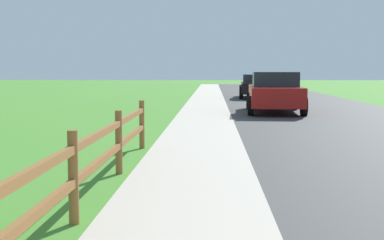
% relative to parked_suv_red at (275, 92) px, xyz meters
% --- Properties ---
extents(ground_plane, '(120.00, 120.00, 0.00)m').
position_rel_parked_suv_red_xyz_m(ground_plane, '(-1.73, 4.94, -0.78)').
color(ground_plane, '#47892E').
extents(road_asphalt, '(7.00, 66.00, 0.01)m').
position_rel_parked_suv_red_xyz_m(road_asphalt, '(1.77, 6.94, -0.78)').
color(road_asphalt, '#3B3B3B').
rests_on(road_asphalt, ground).
extents(curb_concrete, '(6.00, 66.00, 0.01)m').
position_rel_parked_suv_red_xyz_m(curb_concrete, '(-4.73, 6.94, -0.78)').
color(curb_concrete, '#BFB4A4').
rests_on(curb_concrete, ground).
extents(grass_verge, '(5.00, 66.00, 0.00)m').
position_rel_parked_suv_red_xyz_m(grass_verge, '(-6.23, 6.94, -0.78)').
color(grass_verge, '#47892E').
rests_on(grass_verge, ground).
extents(rail_fence, '(0.11, 10.88, 1.02)m').
position_rel_parked_suv_red_xyz_m(rail_fence, '(-3.90, -14.94, -0.19)').
color(rail_fence, brown).
rests_on(rail_fence, ground).
extents(parked_suv_red, '(2.31, 4.94, 1.58)m').
position_rel_parked_suv_red_xyz_m(parked_suv_red, '(0.00, 0.00, 0.00)').
color(parked_suv_red, maroon).
rests_on(parked_suv_red, ground).
extents(parked_car_black, '(2.18, 5.03, 1.39)m').
position_rel_parked_suv_red_xyz_m(parked_car_black, '(0.18, 10.59, -0.05)').
color(parked_car_black, black).
rests_on(parked_car_black, ground).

